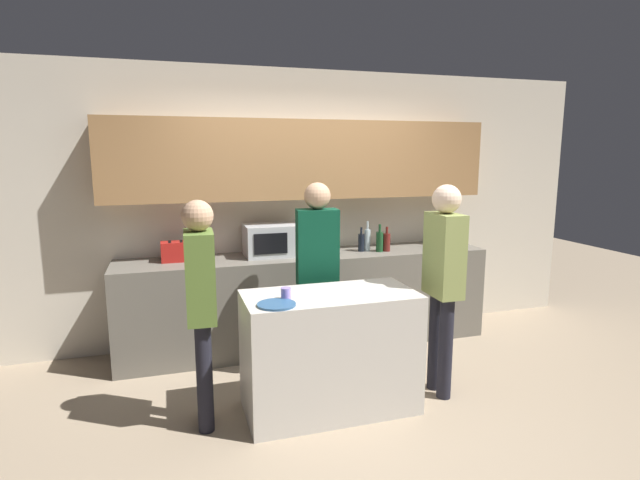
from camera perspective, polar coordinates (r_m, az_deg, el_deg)
The scene contains 16 objects.
ground_plane at distance 3.92m, azimuth 4.55°, elevation -18.98°, with size 14.00×14.00×0.00m, color gray.
back_wall at distance 5.02m, azimuth -2.27°, elevation 5.90°, with size 6.40×0.40×2.70m.
back_counter at distance 4.96m, azimuth -1.37°, elevation -6.85°, with size 3.60×0.62×0.92m.
kitchen_island at distance 3.77m, azimuth 1.15°, elevation -12.65°, with size 1.25×0.60×0.89m.
microwave at distance 4.79m, azimuth -5.53°, elevation 0.00°, with size 0.52×0.39×0.30m.
toaster at distance 4.71m, azimuth -16.14°, elevation -1.26°, with size 0.26×0.16×0.18m.
potted_plant at distance 5.49m, azimuth 14.29°, elevation 1.52°, with size 0.14×0.14×0.39m.
bottle_0 at distance 4.99m, azimuth 4.72°, elevation -0.24°, with size 0.06×0.06×0.24m.
bottle_1 at distance 5.02m, azimuth 5.42°, elevation 0.05°, with size 0.06×0.06×0.30m.
bottle_2 at distance 5.00m, azimuth 6.82°, elevation -0.13°, with size 0.07×0.07×0.28m.
bottle_3 at distance 5.03m, azimuth 7.62°, elevation -0.21°, with size 0.07×0.07×0.25m.
plate_on_island at distance 3.35m, azimuth -5.01°, elevation -7.36°, with size 0.26×0.26×0.01m.
cup_0 at distance 3.47m, azimuth -3.93°, elevation -6.13°, with size 0.07×0.07×0.08m.
person_left at distance 4.14m, azimuth -0.31°, elevation -2.72°, with size 0.36×0.23×1.66m.
person_center at distance 3.48m, azimuth -13.46°, elevation -6.24°, with size 0.21×0.35×1.59m.
person_right at distance 3.94m, azimuth 13.93°, elevation -3.61°, with size 0.22×0.35×1.66m.
Camera 1 is at (-1.29, -3.17, 1.90)m, focal length 28.00 mm.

